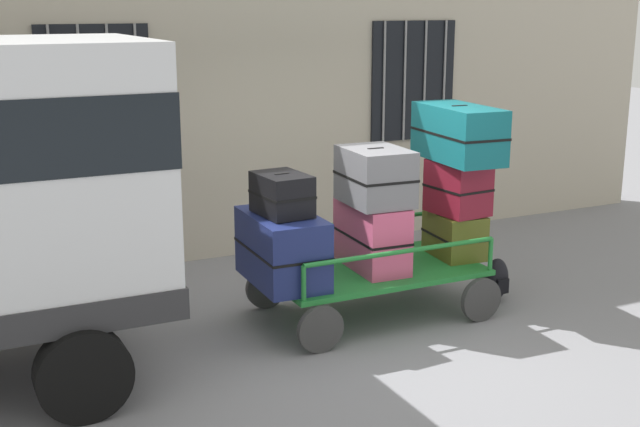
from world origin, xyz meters
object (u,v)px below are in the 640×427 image
(backpack, at_px, (497,280))
(suitcase_left_middle, at_px, (282,194))
(suitcase_center_middle, at_px, (458,187))
(luggage_cart, at_px, (372,276))
(suitcase_midleft_bottom, at_px, (372,235))
(suitcase_midleft_middle, at_px, (375,176))
(suitcase_center_bottom, at_px, (455,234))
(suitcase_left_bottom, at_px, (282,248))
(suitcase_center_top, at_px, (459,133))

(backpack, bearing_deg, suitcase_left_middle, 175.29)
(suitcase_center_middle, xyz_separation_m, backpack, (0.41, -0.16, -0.97))
(luggage_cart, xyz_separation_m, suitcase_midleft_bottom, (0.00, 0.01, 0.41))
(suitcase_left_middle, height_order, backpack, suitcase_left_middle)
(suitcase_midleft_middle, distance_m, suitcase_center_bottom, 1.17)
(suitcase_left_bottom, distance_m, suitcase_left_middle, 0.51)
(suitcase_center_bottom, bearing_deg, suitcase_midleft_middle, -178.71)
(suitcase_center_bottom, distance_m, backpack, 0.66)
(luggage_cart, distance_m, backpack, 1.38)
(suitcase_left_middle, height_order, suitcase_center_top, suitcase_center_top)
(suitcase_left_middle, height_order, suitcase_midleft_middle, suitcase_midleft_middle)
(suitcase_center_top, bearing_deg, luggage_cart, 179.41)
(suitcase_center_bottom, bearing_deg, suitcase_center_middle, -90.00)
(suitcase_midleft_middle, bearing_deg, suitcase_midleft_bottom, 90.00)
(suitcase_midleft_bottom, height_order, suitcase_midleft_middle, suitcase_midleft_middle)
(luggage_cart, bearing_deg, suitcase_center_middle, -2.33)
(suitcase_center_middle, relative_size, backpack, 1.41)
(luggage_cart, xyz_separation_m, suitcase_midleft_middle, (0.00, -0.04, 1.00))
(luggage_cart, bearing_deg, suitcase_midleft_bottom, 90.00)
(suitcase_left_bottom, bearing_deg, suitcase_center_top, -0.12)
(suitcase_midleft_bottom, height_order, suitcase_center_middle, suitcase_center_middle)
(luggage_cart, distance_m, suitcase_midleft_middle, 1.00)
(luggage_cart, height_order, suitcase_left_bottom, suitcase_left_bottom)
(suitcase_left_middle, distance_m, suitcase_center_middle, 1.89)
(suitcase_midleft_bottom, relative_size, suitcase_center_middle, 1.46)
(suitcase_center_top, bearing_deg, backpack, -25.24)
(suitcase_left_middle, xyz_separation_m, suitcase_center_bottom, (1.89, -0.00, -0.60))
(suitcase_midleft_middle, height_order, suitcase_center_middle, suitcase_midleft_middle)
(suitcase_center_middle, bearing_deg, suitcase_center_top, 90.00)
(luggage_cart, distance_m, suitcase_left_middle, 1.31)
(luggage_cart, bearing_deg, suitcase_center_top, -0.59)
(suitcase_left_middle, xyz_separation_m, suitcase_center_top, (1.89, 0.00, 0.42))
(suitcase_left_middle, distance_m, suitcase_center_top, 1.93)
(suitcase_midleft_bottom, bearing_deg, suitcase_left_middle, -178.50)
(suitcase_midleft_middle, relative_size, backpack, 1.75)
(suitcase_midleft_middle, bearing_deg, suitcase_center_middle, -0.20)
(suitcase_center_bottom, height_order, suitcase_center_top, suitcase_center_top)
(backpack, bearing_deg, suitcase_center_middle, 158.15)
(suitcase_left_middle, height_order, suitcase_center_bottom, suitcase_left_middle)
(backpack, bearing_deg, suitcase_midleft_middle, 172.96)
(suitcase_midleft_middle, xyz_separation_m, backpack, (1.35, -0.17, -1.17))
(suitcase_left_middle, bearing_deg, suitcase_center_middle, -0.77)
(luggage_cart, distance_m, suitcase_left_bottom, 1.03)
(suitcase_left_bottom, xyz_separation_m, suitcase_midleft_middle, (0.94, -0.03, 0.59))
(suitcase_midleft_bottom, bearing_deg, suitcase_center_middle, -3.03)
(suitcase_center_bottom, height_order, backpack, suitcase_center_bottom)
(suitcase_center_middle, distance_m, backpack, 1.07)
(suitcase_center_bottom, bearing_deg, suitcase_left_bottom, 179.74)
(suitcase_center_top, xyz_separation_m, backpack, (0.41, -0.19, -1.51))
(suitcase_left_bottom, bearing_deg, suitcase_center_bottom, -0.26)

